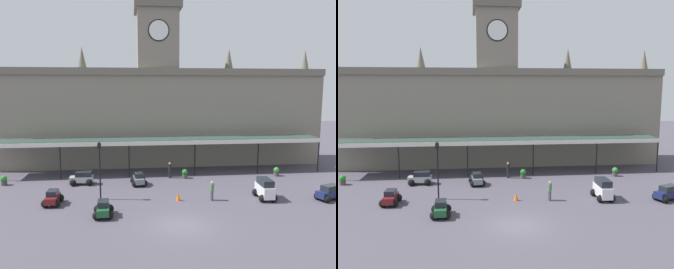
{
  "view_description": "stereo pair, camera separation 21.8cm",
  "coord_description": "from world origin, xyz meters",
  "views": [
    {
      "loc": [
        -3.27,
        -21.73,
        9.33
      ],
      "look_at": [
        0.0,
        7.81,
        5.25
      ],
      "focal_mm": 35.79,
      "sensor_mm": 36.0,
      "label": 1
    },
    {
      "loc": [
        -3.05,
        -21.75,
        9.33
      ],
      "look_at": [
        0.0,
        7.81,
        5.25
      ],
      "focal_mm": 35.79,
      "sensor_mm": 36.0,
      "label": 2
    }
  ],
  "objects": [
    {
      "name": "pedestrian_near_entrance",
      "position": [
        0.68,
        12.36,
        0.91
      ],
      "size": [
        0.34,
        0.38,
        1.67
      ],
      "color": "black",
      "rests_on": "ground"
    },
    {
      "name": "planter_by_canopy",
      "position": [
        12.2,
        11.89,
        0.49
      ],
      "size": [
        0.6,
        0.6,
        0.96
      ],
      "color": "#47423D",
      "rests_on": "ground"
    },
    {
      "name": "car_maroon_sedan",
      "position": [
        -9.69,
        5.28,
        0.5
      ],
      "size": [
        1.54,
        2.06,
        1.19
      ],
      "color": "maroon",
      "rests_on": "ground"
    },
    {
      "name": "car_white_van",
      "position": [
        7.95,
        4.76,
        0.81
      ],
      "size": [
        1.64,
        2.43,
        1.77
      ],
      "color": "silver",
      "rests_on": "ground"
    },
    {
      "name": "car_navy_estate",
      "position": [
        13.27,
        3.91,
        0.56
      ],
      "size": [
        2.42,
        2.01,
        1.27
      ],
      "color": "#19214C",
      "rests_on": "ground"
    },
    {
      "name": "victorian_lamppost",
      "position": [
        -5.94,
        6.13,
        3.09
      ],
      "size": [
        0.3,
        0.3,
        4.98
      ],
      "color": "black",
      "rests_on": "ground"
    },
    {
      "name": "car_grey_sedan",
      "position": [
        -2.62,
        10.13,
        0.5
      ],
      "size": [
        1.67,
        2.14,
        1.19
      ],
      "color": "slate",
      "rests_on": "ground"
    },
    {
      "name": "ground_plane",
      "position": [
        0.0,
        0.0,
        0.0
      ],
      "size": [
        140.0,
        140.0,
        0.0
      ],
      "primitive_type": "plane",
      "color": "#4C4753"
    },
    {
      "name": "traffic_cone",
      "position": [
        0.58,
        5.12,
        0.35
      ],
      "size": [
        0.4,
        0.4,
        0.7
      ],
      "primitive_type": "cone",
      "color": "orange",
      "rests_on": "ground"
    },
    {
      "name": "pedestrian_beside_cars",
      "position": [
        3.39,
        4.85,
        0.91
      ],
      "size": [
        0.34,
        0.39,
        1.67
      ],
      "color": "#3F384C",
      "rests_on": "ground"
    },
    {
      "name": "entrance_canopy",
      "position": [
        0.0,
        14.64,
        3.74
      ],
      "size": [
        35.67,
        3.26,
        3.88
      ],
      "color": "#38564C",
      "rests_on": "ground"
    },
    {
      "name": "car_silver_estate",
      "position": [
        -8.14,
        10.87,
        0.56
      ],
      "size": [
        2.26,
        1.56,
        1.27
      ],
      "color": "#B2B5BA",
      "rests_on": "ground"
    },
    {
      "name": "car_green_sedan",
      "position": [
        -5.4,
        2.26,
        0.5
      ],
      "size": [
        1.57,
        2.08,
        1.19
      ],
      "color": "#1E512D",
      "rests_on": "ground"
    },
    {
      "name": "planter_forecourt_centre",
      "position": [
        2.25,
        12.08,
        0.49
      ],
      "size": [
        0.6,
        0.6,
        0.96
      ],
      "color": "#47423D",
      "rests_on": "ground"
    },
    {
      "name": "station_building",
      "position": [
        0.0,
        19.9,
        6.53
      ],
      "size": [
        40.06,
        6.1,
        19.53
      ],
      "color": "gray",
      "rests_on": "ground"
    },
    {
      "name": "planter_near_kerb",
      "position": [
        -15.68,
        11.47,
        0.49
      ],
      "size": [
        0.6,
        0.6,
        0.96
      ],
      "color": "#47423D",
      "rests_on": "ground"
    }
  ]
}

